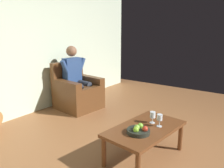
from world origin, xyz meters
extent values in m
cube|color=silver|center=(0.00, -3.22, 1.33)|extent=(6.75, 0.06, 2.65)
cube|color=#583319|center=(-0.90, -2.62, 0.20)|extent=(0.86, 0.88, 0.40)
cube|color=#583319|center=(-0.89, -2.56, 0.45)|extent=(0.55, 0.73, 0.10)
cube|color=#583319|center=(-1.21, -2.58, 0.52)|extent=(0.23, 0.82, 0.24)
cube|color=#583319|center=(-0.58, -2.65, 0.52)|extent=(0.23, 0.82, 0.24)
cube|color=#583319|center=(-0.93, -2.96, 0.68)|extent=(0.79, 0.20, 0.56)
cube|color=navy|center=(-0.92, -2.79, 0.78)|extent=(0.40, 0.22, 0.55)
sphere|color=brown|center=(-0.92, -2.79, 1.19)|extent=(0.22, 0.22, 0.22)
cylinder|color=#2E323C|center=(-1.01, -2.58, 0.52)|extent=(0.17, 0.42, 0.13)
cylinder|color=#2E323C|center=(-0.99, -2.37, 0.25)|extent=(0.13, 0.13, 0.50)
cylinder|color=navy|center=(-1.13, -2.72, 0.90)|extent=(0.21, 0.11, 0.29)
cylinder|color=#2E323C|center=(-0.78, -2.60, 0.52)|extent=(0.17, 0.42, 0.13)
cylinder|color=#2E323C|center=(-0.76, -2.40, 0.25)|extent=(0.13, 0.13, 0.50)
cylinder|color=navy|center=(-0.69, -2.76, 0.90)|extent=(0.21, 0.11, 0.29)
cube|color=brown|center=(-0.01, -0.59, 0.40)|extent=(1.15, 0.74, 0.04)
cylinder|color=brown|center=(-0.46, -0.28, 0.19)|extent=(0.06, 0.06, 0.38)
cylinder|color=brown|center=(-0.53, -0.79, 0.19)|extent=(0.06, 0.06, 0.38)
cylinder|color=brown|center=(0.45, -0.91, 0.19)|extent=(0.06, 0.06, 0.38)
cylinder|color=silver|center=(-0.14, -0.46, 0.43)|extent=(0.07, 0.07, 0.01)
cylinder|color=silver|center=(-0.14, -0.46, 0.47)|extent=(0.01, 0.01, 0.08)
cylinder|color=silver|center=(-0.14, -0.46, 0.55)|extent=(0.07, 0.07, 0.08)
cylinder|color=#590C19|center=(-0.14, -0.46, 0.53)|extent=(0.06, 0.06, 0.03)
cylinder|color=silver|center=(-0.19, -0.58, 0.43)|extent=(0.07, 0.07, 0.01)
cylinder|color=silver|center=(-0.19, -0.58, 0.46)|extent=(0.01, 0.01, 0.07)
cylinder|color=silver|center=(-0.19, -0.58, 0.54)|extent=(0.07, 0.07, 0.08)
cylinder|color=#590C19|center=(-0.19, -0.58, 0.52)|extent=(0.06, 0.06, 0.03)
cylinder|color=#242820|center=(0.19, -0.58, 0.45)|extent=(0.28, 0.28, 0.05)
sphere|color=#79B42C|center=(0.25, -0.58, 0.49)|extent=(0.07, 0.07, 0.07)
sphere|color=#B0301C|center=(0.17, -0.51, 0.49)|extent=(0.07, 0.07, 0.07)
sphere|color=#73AF2F|center=(0.13, -0.59, 0.49)|extent=(0.07, 0.07, 0.07)
sphere|color=#77A737|center=(0.19, -0.60, 0.49)|extent=(0.07, 0.07, 0.07)
camera|label=1|loc=(2.40, 0.61, 1.64)|focal=36.27mm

